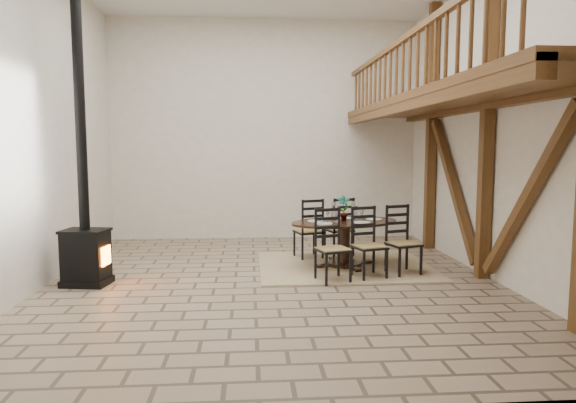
{
  "coord_description": "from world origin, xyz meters",
  "views": [
    {
      "loc": [
        -0.37,
        -7.9,
        2.1
      ],
      "look_at": [
        0.26,
        0.4,
        1.23
      ],
      "focal_mm": 32.0,
      "sensor_mm": 36.0,
      "label": 1
    }
  ],
  "objects": [
    {
      "name": "ground",
      "position": [
        0.0,
        0.0,
        0.0
      ],
      "size": [
        8.0,
        8.0,
        0.0
      ],
      "primitive_type": "plane",
      "color": "gray",
      "rests_on": "ground"
    },
    {
      "name": "room_shell",
      "position": [
        1.19,
        0.0,
        3.01
      ],
      "size": [
        7.02,
        8.02,
        5.01
      ],
      "color": "white",
      "rests_on": "ground"
    },
    {
      "name": "rug",
      "position": [
        1.3,
        0.94,
        0.01
      ],
      "size": [
        3.0,
        2.5,
        0.02
      ],
      "primitive_type": "cube",
      "color": "tan",
      "rests_on": "ground"
    },
    {
      "name": "dining_table",
      "position": [
        1.33,
        0.83,
        0.44
      ],
      "size": [
        2.28,
        2.51,
        1.27
      ],
      "rotation": [
        0.0,
        0.0,
        0.29
      ],
      "color": "black",
      "rests_on": "ground"
    },
    {
      "name": "wood_stove",
      "position": [
        -2.87,
        0.02,
        1.12
      ],
      "size": [
        0.74,
        0.62,
        5.0
      ],
      "rotation": [
        0.0,
        0.0,
        -0.17
      ],
      "color": "black",
      "rests_on": "ground"
    },
    {
      "name": "log_basket",
      "position": [
        -3.11,
        0.93,
        0.21
      ],
      "size": [
        0.59,
        0.59,
        0.48
      ],
      "rotation": [
        0.0,
        0.0,
        -0.18
      ],
      "color": "brown",
      "rests_on": "ground"
    },
    {
      "name": "log_stack",
      "position": [
        -3.25,
        1.0,
        0.24
      ],
      "size": [
        0.5,
        0.58,
        0.49
      ],
      "rotation": [
        0.0,
        0.0,
        -0.35
      ],
      "color": "#AA7C5F",
      "rests_on": "ground"
    }
  ]
}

